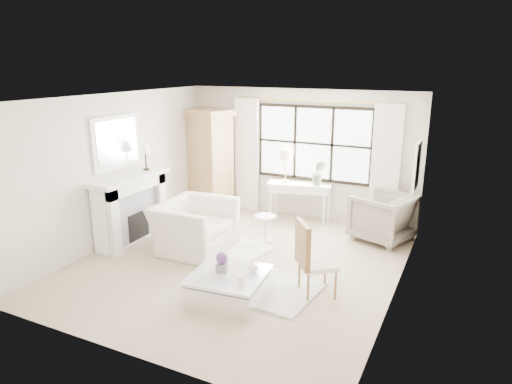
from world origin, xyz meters
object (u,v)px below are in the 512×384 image
armoire (209,159)px  coffee_table (229,286)px  console_table (299,201)px  club_armchair (195,226)px

armoire → coffee_table: size_ratio=2.05×
console_table → club_armchair: 2.55m
coffee_table → armoire: bearing=119.5°
armoire → console_table: bearing=23.5°
coffee_table → console_table: bearing=89.4°
armoire → coffee_table: (2.42, -3.46, -0.96)m
club_armchair → coffee_table: 1.91m
club_armchair → armoire: bearing=24.0°
console_table → club_armchair: bearing=-129.0°
console_table → club_armchair: (-1.10, -2.30, 0.03)m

